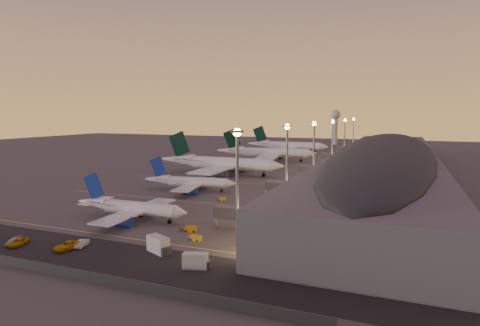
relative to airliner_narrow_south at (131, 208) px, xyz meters
The scene contains 22 objects.
ground 31.11m from the airliner_narrow_south, 90.82° to the left, with size 700.00×700.00×0.00m, color #43413E.
airliner_narrow_south is the anchor object (origin of this frame).
airliner_narrow_north 42.65m from the airliner_narrow_south, 97.13° to the left, with size 36.05×32.55×12.89m.
airliner_wide_near 84.96m from the airliner_narrow_south, 98.20° to the left, with size 63.54×57.59×20.41m.
airliner_wide_mid 144.18m from the airliner_narrow_south, 93.55° to the left, with size 61.67×56.84×19.77m.
airliner_wide_far 201.16m from the airliner_narrow_south, 93.30° to the left, with size 61.32×55.63×19.68m.
terminal_building 120.39m from the airliner_narrow_south, 59.30° to the left, with size 56.35×255.00×17.46m.
light_masts 103.31m from the airliner_narrow_south, 69.66° to the left, with size 2.20×217.20×25.90m.
radar_tower 291.69m from the airliner_narrow_south, 88.12° to the left, with size 9.00×9.00×32.50m.
service_lane 25.27m from the airliner_narrow_south, 91.01° to the right, with size 260.00×16.00×0.01m.
lane_markings 71.02m from the airliner_narrow_south, 90.36° to the left, with size 90.00×180.36×0.00m.
fence 37.13m from the airliner_narrow_south, 90.69° to the right, with size 124.00×0.12×2.00m.
baggage_tug_a 26.76m from the airliner_narrow_south, 20.67° to the right, with size 4.00×2.15×1.13m.
baggage_tug_b 20.85m from the airliner_narrow_south, 10.60° to the right, with size 4.29×2.47×1.20m.
baggage_tug_c 43.18m from the airliner_narrow_south, 50.51° to the left, with size 3.49×2.07×0.98m.
catering_truck_a 29.66m from the airliner_narrow_south, 41.50° to the right, with size 6.47×4.59×3.41m.
catering_truck_b 41.49m from the airliner_narrow_south, 35.84° to the right, with size 5.55×3.37×2.92m.
baggage_tug_d 33.99m from the airliner_narrow_south, 67.48° to the left, with size 3.28×1.52×0.97m.
service_van_a 29.71m from the airliner_narrow_south, 111.62° to the right, with size 1.90×4.67×1.35m, color silver.
service_van_b 29.22m from the airliner_narrow_south, 108.76° to the right, with size 2.43×5.26×1.46m, color #C68F03.
service_van_c 23.53m from the airliner_narrow_south, 79.29° to the right, with size 1.55×4.45×1.47m, color silver.
service_van_d 25.65m from the airliner_narrow_south, 83.46° to the right, with size 2.80×6.08×1.69m, color #C68F03.
Camera 1 is at (69.01, -119.35, 29.09)m, focal length 30.00 mm.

